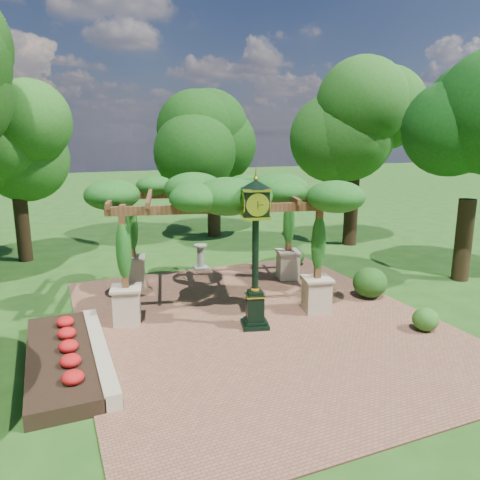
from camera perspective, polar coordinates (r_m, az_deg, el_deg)
name	(u,v)px	position (r m, az deg, el deg)	size (l,w,h in m)	color
ground	(275,337)	(13.16, 4.30, -11.65)	(120.00, 120.00, 0.00)	#1E4714
brick_plaza	(260,323)	(13.97, 2.42, -10.03)	(10.00, 12.00, 0.04)	brown
border_wall	(100,352)	(12.35, -16.75, -12.90)	(0.35, 5.00, 0.40)	#C6B793
flower_bed	(61,359)	(12.32, -21.02, -13.39)	(1.50, 5.00, 0.36)	red
pedestal_clock	(255,240)	(12.88, 1.90, -0.06)	(1.04, 1.04, 4.30)	black
pergola	(217,198)	(15.13, -2.79, 5.18)	(7.44, 5.60, 4.19)	#C8B595
sundial	(201,258)	(19.24, -4.81, -2.25)	(0.57, 0.57, 1.03)	gray
shrub_front	(425,319)	(14.28, 21.67, -8.97)	(0.72, 0.72, 0.65)	#28601B
shrub_mid	(370,282)	(16.40, 15.56, -5.01)	(1.14, 1.14, 1.03)	#1D4914
shrub_back	(295,256)	(19.81, 6.69, -2.00)	(0.80, 0.80, 0.72)	#286B1F
tree_west_far	(14,148)	(21.97, -25.81, 10.03)	(3.49, 3.49, 7.08)	black
tree_north	(213,141)	(24.98, -3.29, 12.00)	(4.67, 4.67, 7.41)	#342414
tree_east_far	(356,115)	(23.59, 13.96, 14.61)	(4.57, 4.57, 9.20)	black
tree_east_near	(475,133)	(19.04, 26.76, 11.59)	(4.03, 4.03, 7.98)	#362515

